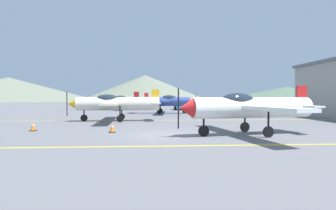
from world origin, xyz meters
TOP-DOWN VIEW (x-y plane):
  - ground_plane at (0.00, 0.00)m, footprint 400.00×400.00m
  - apron_line_near at (0.00, -3.40)m, footprint 80.00×0.16m
  - apron_line_far at (0.00, 8.88)m, footprint 80.00×0.16m
  - airplane_near at (4.54, -0.28)m, footprint 7.97×9.10m
  - airplane_mid at (-3.87, 8.49)m, footprint 7.90×9.10m
  - airplane_far at (0.85, 18.82)m, footprint 7.93×9.11m
  - airplane_back at (-5.09, 28.93)m, footprint 7.85×9.06m
  - car_sedan at (3.98, 28.02)m, footprint 2.09×4.34m
  - traffic_cone_front at (-7.95, 2.11)m, footprint 0.36×0.36m
  - traffic_cone_side at (-3.01, 1.10)m, footprint 0.36×0.36m
  - hill_left at (-72.31, 123.06)m, footprint 87.79×87.79m
  - hill_centerleft at (-4.22, 128.23)m, footprint 68.30×68.30m
  - hill_centerright at (75.06, 131.18)m, footprint 78.16×78.16m

SIDE VIEW (x-z plane):
  - ground_plane at x=0.00m, z-range 0.00..0.00m
  - apron_line_near at x=0.00m, z-range 0.00..0.01m
  - apron_line_far at x=0.00m, z-range 0.00..0.01m
  - traffic_cone_front at x=-7.95m, z-range -0.01..0.58m
  - traffic_cone_side at x=-3.01m, z-range -0.01..0.58m
  - car_sedan at x=3.98m, z-range 0.03..1.65m
  - airplane_near at x=4.54m, z-range 0.17..2.90m
  - airplane_mid at x=-3.87m, z-range 0.17..2.90m
  - airplane_far at x=0.85m, z-range 0.17..2.90m
  - airplane_back at x=-5.09m, z-range 0.17..2.90m
  - hill_centerright at x=75.06m, z-range 0.00..7.69m
  - hill_left at x=-72.31m, z-range 0.00..11.80m
  - hill_centerleft at x=-4.22m, z-range 0.00..13.68m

